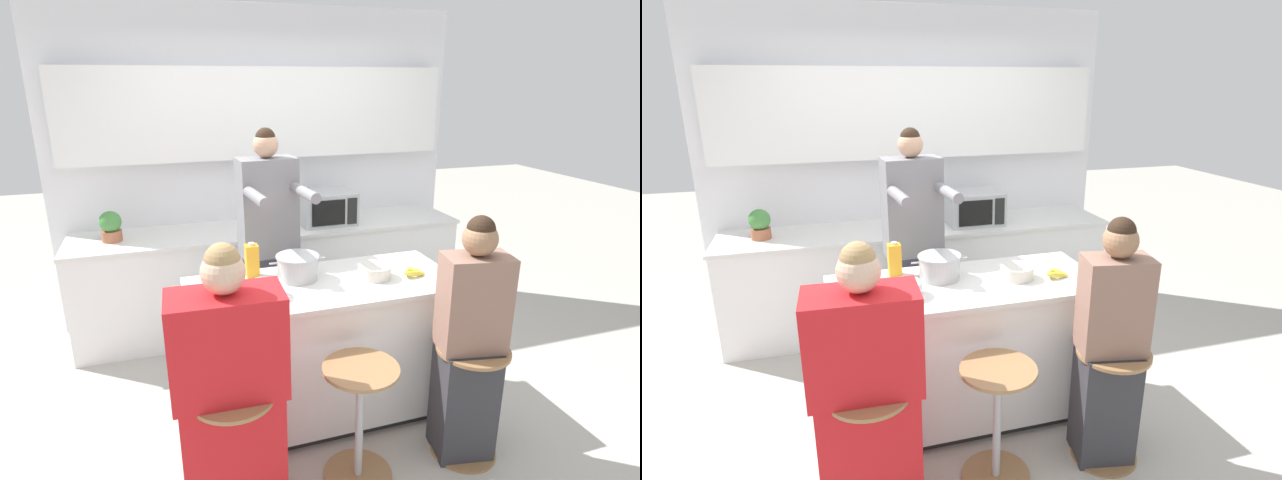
% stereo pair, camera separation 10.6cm
% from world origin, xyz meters
% --- Properties ---
extents(ground_plane, '(16.00, 16.00, 0.00)m').
position_xyz_m(ground_plane, '(0.00, 0.00, 0.00)').
color(ground_plane, '#B2ADA3').
extents(wall_back, '(3.56, 0.22, 2.70)m').
position_xyz_m(wall_back, '(0.00, 1.71, 1.54)').
color(wall_back, white).
rests_on(wall_back, ground_plane).
extents(back_counter, '(3.30, 0.67, 0.89)m').
position_xyz_m(back_counter, '(0.00, 1.39, 0.45)').
color(back_counter, white).
rests_on(back_counter, ground_plane).
extents(kitchen_island, '(1.66, 0.71, 0.92)m').
position_xyz_m(kitchen_island, '(0.00, 0.00, 0.47)').
color(kitchen_island, black).
rests_on(kitchen_island, ground_plane).
extents(bar_stool_leftmost, '(0.40, 0.40, 0.69)m').
position_xyz_m(bar_stool_leftmost, '(-0.66, -0.63, 0.40)').
color(bar_stool_leftmost, '#997047').
rests_on(bar_stool_leftmost, ground_plane).
extents(bar_stool_center, '(0.40, 0.40, 0.69)m').
position_xyz_m(bar_stool_center, '(0.00, -0.60, 0.40)').
color(bar_stool_center, '#997047').
rests_on(bar_stool_center, ground_plane).
extents(bar_stool_rightmost, '(0.40, 0.40, 0.69)m').
position_xyz_m(bar_stool_rightmost, '(0.66, -0.62, 0.40)').
color(bar_stool_rightmost, '#997047').
rests_on(bar_stool_rightmost, ground_plane).
extents(person_cooking, '(0.44, 0.62, 1.80)m').
position_xyz_m(person_cooking, '(-0.20, 0.60, 0.89)').
color(person_cooking, '#383842').
rests_on(person_cooking, ground_plane).
extents(person_wrapped_blanket, '(0.54, 0.31, 1.43)m').
position_xyz_m(person_wrapped_blanket, '(-0.67, -0.60, 0.67)').
color(person_wrapped_blanket, red).
rests_on(person_wrapped_blanket, ground_plane).
extents(person_seated_near, '(0.39, 0.32, 1.44)m').
position_xyz_m(person_seated_near, '(0.65, -0.60, 0.66)').
color(person_seated_near, '#333338').
rests_on(person_seated_near, ground_plane).
extents(cooking_pot, '(0.35, 0.27, 0.15)m').
position_xyz_m(cooking_pot, '(-0.13, 0.11, 1.00)').
color(cooking_pot, '#B7BABC').
rests_on(cooking_pot, kitchen_island).
extents(fruit_bowl, '(0.20, 0.20, 0.08)m').
position_xyz_m(fruit_bowl, '(-0.39, -0.09, 0.96)').
color(fruit_bowl, '#B7BABC').
rests_on(fruit_bowl, kitchen_island).
extents(mixing_bowl_steel, '(0.21, 0.21, 0.08)m').
position_xyz_m(mixing_bowl_steel, '(0.33, -0.02, 0.96)').
color(mixing_bowl_steel, silver).
rests_on(mixing_bowl_steel, kitchen_island).
extents(coffee_cup_near, '(0.10, 0.07, 0.08)m').
position_xyz_m(coffee_cup_near, '(-0.63, -0.05, 0.96)').
color(coffee_cup_near, '#DB4C51').
rests_on(coffee_cup_near, kitchen_island).
extents(banana_bunch, '(0.17, 0.12, 0.06)m').
position_xyz_m(banana_bunch, '(0.56, -0.08, 0.95)').
color(banana_bunch, yellow).
rests_on(banana_bunch, kitchen_island).
extents(juice_carton, '(0.08, 0.08, 0.22)m').
position_xyz_m(juice_carton, '(-0.39, 0.24, 1.02)').
color(juice_carton, gold).
rests_on(juice_carton, kitchen_island).
extents(microwave, '(0.47, 0.39, 0.28)m').
position_xyz_m(microwave, '(0.48, 1.34, 1.03)').
color(microwave, '#B2B5B7').
rests_on(microwave, back_counter).
extents(potted_plant, '(0.17, 0.17, 0.24)m').
position_xyz_m(potted_plant, '(-1.28, 1.39, 1.01)').
color(potted_plant, '#A86042').
rests_on(potted_plant, back_counter).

